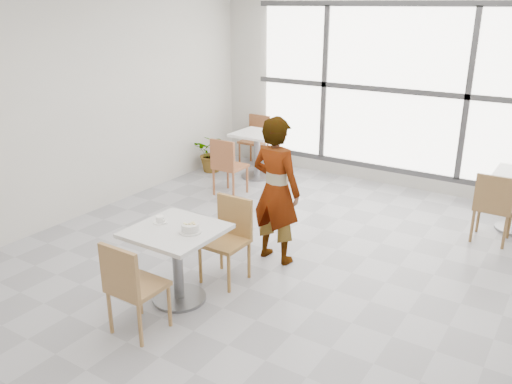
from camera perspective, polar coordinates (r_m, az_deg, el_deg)
The scene contains 15 objects.
floor at distance 5.74m, azimuth 1.65°, elevation -8.57°, with size 7.00×7.00×0.00m, color #9E9EA5.
wall_back at distance 8.34m, azimuth 14.63°, elevation 10.72°, with size 6.00×6.00×0.00m, color silver.
wall_left at distance 7.19m, azimuth -19.35°, elevation 8.88°, with size 7.00×7.00×0.00m, color silver.
window at distance 8.28m, azimuth 14.48°, elevation 10.67°, with size 4.60×0.07×2.52m.
main_table at distance 5.05m, azimuth -8.57°, elevation -6.34°, with size 0.80×0.80×0.75m.
chair_near at distance 4.62m, azimuth -13.47°, elevation -9.60°, with size 0.42×0.42×0.87m.
chair_far at distance 5.42m, azimuth -2.94°, elevation -4.50°, with size 0.42×0.42×0.87m.
oatmeal_bowl at distance 4.85m, azimuth -7.14°, elevation -3.87°, with size 0.21×0.21×0.10m.
coffee_cup at distance 5.10m, azimuth -10.34°, elevation -2.98°, with size 0.16×0.13×0.07m.
person at distance 5.69m, azimuth 2.19°, elevation 0.16°, with size 0.60×0.39×1.64m, color black.
bg_table_left at distance 8.61m, azimuth 0.10°, elevation 4.74°, with size 0.70×0.70×0.75m.
bg_chair_left_near at distance 7.77m, azimuth -3.17°, elevation 3.13°, with size 0.42×0.42×0.87m.
bg_chair_left_far at distance 9.34m, azimuth 0.02°, elevation 6.02°, with size 0.42×0.42×0.87m.
bg_chair_right_near at distance 6.80m, azimuth 24.36°, elevation -1.16°, with size 0.42×0.42×0.87m.
plant_left at distance 8.98m, azimuth -4.70°, elevation 4.25°, with size 0.59×0.51×0.65m, color #538348.
Camera 1 is at (2.61, -4.32, 2.73)m, focal length 36.89 mm.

